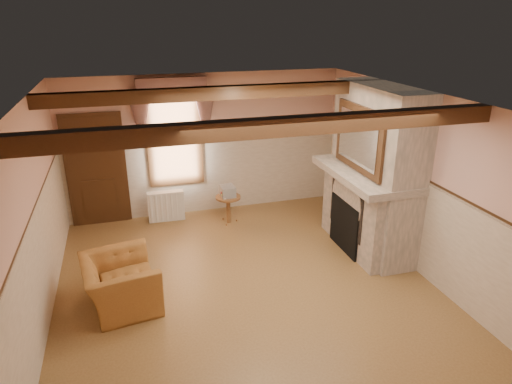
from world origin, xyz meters
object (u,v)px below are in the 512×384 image
object	(u,v)px
armchair	(120,283)
radiator	(166,206)
side_table	(228,209)
mantel_clock	(344,151)
bowl	(369,170)
oil_lamp	(359,158)

from	to	relation	value
armchair	radiator	world-z (taller)	armchair
side_table	mantel_clock	bearing A→B (deg)	-22.98
armchair	bowl	xyz separation A→B (m)	(4.04, 0.52, 1.10)
radiator	oil_lamp	size ratio (longest dim) A/B	2.50
mantel_clock	oil_lamp	bearing A→B (deg)	-90.00
side_table	oil_lamp	xyz separation A→B (m)	(1.97, -1.37, 1.29)
oil_lamp	armchair	bearing A→B (deg)	-167.58
armchair	radiator	bearing A→B (deg)	-26.92
side_table	bowl	size ratio (longest dim) A/B	1.79
armchair	radiator	xyz separation A→B (m)	(0.91, 2.72, -0.06)
side_table	oil_lamp	world-z (taller)	oil_lamp
bowl	mantel_clock	bearing A→B (deg)	90.00
side_table	mantel_clock	xyz separation A→B (m)	(1.97, -0.84, 1.25)
radiator	bowl	xyz separation A→B (m)	(3.13, -2.20, 1.16)
armchair	side_table	distance (m)	3.06
armchair	bowl	bearing A→B (deg)	-91.06
armchair	mantel_clock	size ratio (longest dim) A/B	4.56
mantel_clock	armchair	bearing A→B (deg)	-160.58
bowl	mantel_clock	xyz separation A→B (m)	(0.00, 0.90, 0.06)
oil_lamp	mantel_clock	bearing A→B (deg)	90.00
bowl	oil_lamp	world-z (taller)	oil_lamp
side_table	radiator	xyz separation A→B (m)	(-1.15, 0.46, 0.02)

